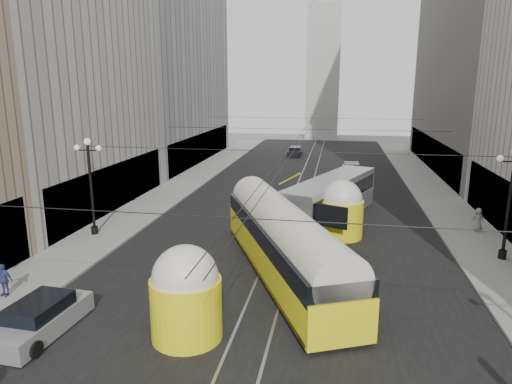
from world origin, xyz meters
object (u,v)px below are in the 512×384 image
at_px(sedan_silver, 40,319).
at_px(pedestrian_sidewalk_left, 4,280).
at_px(pedestrian_sidewalk_right, 478,220).
at_px(streetcar, 283,240).
at_px(city_bus, 331,197).

bearing_deg(sedan_silver, pedestrian_sidewalk_left, 145.26).
height_order(sedan_silver, pedestrian_sidewalk_left, pedestrian_sidewalk_left).
bearing_deg(pedestrian_sidewalk_right, sedan_silver, 36.28).
xyz_separation_m(streetcar, city_bus, (2.27, 10.92, -0.21)).
distance_m(city_bus, pedestrian_sidewalk_right, 10.04).
height_order(streetcar, pedestrian_sidewalk_left, streetcar).
height_order(city_bus, pedestrian_sidewalk_right, city_bus).
height_order(city_bus, pedestrian_sidewalk_left, city_bus).
xyz_separation_m(sedan_silver, pedestrian_sidewalk_right, (21.07, 16.86, 0.29)).
distance_m(city_bus, sedan_silver, 21.67).
bearing_deg(pedestrian_sidewalk_left, city_bus, 49.28).
bearing_deg(pedestrian_sidewalk_right, streetcar, 34.92).
bearing_deg(city_bus, pedestrian_sidewalk_right, -9.54).
relative_size(sedan_silver, pedestrian_sidewalk_left, 2.98).
bearing_deg(pedestrian_sidewalk_left, pedestrian_sidewalk_right, 32.25).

